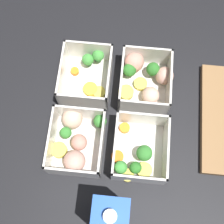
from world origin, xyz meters
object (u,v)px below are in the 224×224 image
at_px(container_far_left, 145,79).
at_px(juice_carton, 110,216).
at_px(container_near_right, 76,141).
at_px(container_near_left, 88,75).
at_px(container_far_right, 138,153).

bearing_deg(container_far_left, juice_carton, -9.15).
distance_m(container_near_right, juice_carton, 0.20).
relative_size(container_near_left, container_far_left, 0.93).
bearing_deg(container_far_left, container_far_right, -1.38).
bearing_deg(container_near_right, juice_carton, 31.31).
xyz_separation_m(container_near_left, juice_carton, (0.33, 0.09, 0.07)).
bearing_deg(container_far_left, container_near_left, -88.22).
relative_size(container_near_right, juice_carton, 0.83).
distance_m(container_far_left, container_far_right, 0.19).
bearing_deg(container_near_left, container_far_right, 36.87).
height_order(container_near_right, container_far_right, same).
xyz_separation_m(container_far_left, container_far_right, (0.19, -0.00, -0.00)).
bearing_deg(juice_carton, container_near_right, -148.69).
distance_m(container_near_right, container_far_left, 0.23).
bearing_deg(container_near_right, container_near_left, 177.83).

